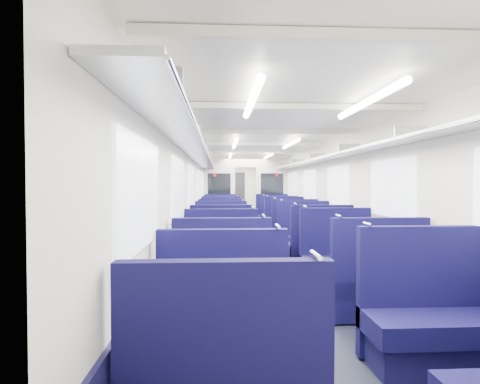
# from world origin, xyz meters

# --- Properties ---
(floor) EXTENTS (2.80, 18.00, 0.01)m
(floor) POSITION_xyz_m (0.00, 0.00, 0.00)
(floor) COLOR black
(floor) RESTS_ON ground
(ceiling) EXTENTS (2.80, 18.00, 0.01)m
(ceiling) POSITION_xyz_m (0.00, 0.00, 2.35)
(ceiling) COLOR white
(ceiling) RESTS_ON wall_left
(wall_left) EXTENTS (0.02, 18.00, 2.35)m
(wall_left) POSITION_xyz_m (-1.40, 0.00, 1.18)
(wall_left) COLOR silver
(wall_left) RESTS_ON floor
(dado_left) EXTENTS (0.03, 17.90, 0.70)m
(dado_left) POSITION_xyz_m (-1.39, 0.00, 0.35)
(dado_left) COLOR #121036
(dado_left) RESTS_ON floor
(wall_right) EXTENTS (0.02, 18.00, 2.35)m
(wall_right) POSITION_xyz_m (1.40, 0.00, 1.18)
(wall_right) COLOR silver
(wall_right) RESTS_ON floor
(dado_right) EXTENTS (0.03, 17.90, 0.70)m
(dado_right) POSITION_xyz_m (1.39, 0.00, 0.35)
(dado_right) COLOR #121036
(dado_right) RESTS_ON floor
(wall_far) EXTENTS (2.80, 0.02, 2.35)m
(wall_far) POSITION_xyz_m (0.00, 9.00, 1.18)
(wall_far) COLOR silver
(wall_far) RESTS_ON floor
(luggage_rack_left) EXTENTS (0.36, 17.40, 0.18)m
(luggage_rack_left) POSITION_xyz_m (-1.21, 0.00, 1.97)
(luggage_rack_left) COLOR #B2B5BA
(luggage_rack_left) RESTS_ON wall_left
(luggage_rack_right) EXTENTS (0.36, 17.40, 0.18)m
(luggage_rack_right) POSITION_xyz_m (1.21, 0.00, 1.97)
(luggage_rack_right) COLOR #B2B5BA
(luggage_rack_right) RESTS_ON wall_right
(windows) EXTENTS (2.78, 15.60, 0.75)m
(windows) POSITION_xyz_m (0.00, -0.46, 1.42)
(windows) COLOR white
(windows) RESTS_ON wall_left
(ceiling_fittings) EXTENTS (2.70, 16.06, 0.11)m
(ceiling_fittings) POSITION_xyz_m (0.00, -0.26, 2.29)
(ceiling_fittings) COLOR silver
(ceiling_fittings) RESTS_ON ceiling
(end_door) EXTENTS (0.75, 0.06, 2.00)m
(end_door) POSITION_xyz_m (0.00, 8.94, 1.00)
(end_door) COLOR black
(end_door) RESTS_ON floor
(bulkhead) EXTENTS (2.80, 0.10, 2.35)m
(bulkhead) POSITION_xyz_m (-0.00, 2.64, 1.23)
(bulkhead) COLOR silver
(bulkhead) RESTS_ON floor
(seat_2) EXTENTS (1.04, 0.57, 1.16)m
(seat_2) POSITION_xyz_m (-0.83, -7.22, 0.36)
(seat_2) COLOR #0F0D41
(seat_2) RESTS_ON floor
(seat_3) EXTENTS (1.04, 0.57, 1.16)m
(seat_3) POSITION_xyz_m (0.83, -7.09, 0.36)
(seat_3) COLOR #0F0D41
(seat_3) RESTS_ON floor
(seat_4) EXTENTS (1.04, 0.57, 1.16)m
(seat_4) POSITION_xyz_m (-0.83, -5.96, 0.36)
(seat_4) COLOR #0F0D41
(seat_4) RESTS_ON floor
(seat_5) EXTENTS (1.04, 0.57, 1.16)m
(seat_5) POSITION_xyz_m (0.83, -6.02, 0.36)
(seat_5) COLOR #0F0D41
(seat_5) RESTS_ON floor
(seat_6) EXTENTS (1.04, 0.57, 1.16)m
(seat_6) POSITION_xyz_m (-0.83, -4.85, 0.36)
(seat_6) COLOR #0F0D41
(seat_6) RESTS_ON floor
(seat_7) EXTENTS (1.04, 0.57, 1.16)m
(seat_7) POSITION_xyz_m (0.83, -4.72, 0.36)
(seat_7) COLOR #0F0D41
(seat_7) RESTS_ON floor
(seat_8) EXTENTS (1.04, 0.57, 1.16)m
(seat_8) POSITION_xyz_m (-0.83, -3.58, 0.36)
(seat_8) COLOR #0F0D41
(seat_8) RESTS_ON floor
(seat_9) EXTENTS (1.04, 0.57, 1.16)m
(seat_9) POSITION_xyz_m (0.83, -3.70, 0.36)
(seat_9) COLOR #0F0D41
(seat_9) RESTS_ON floor
(seat_10) EXTENTS (1.04, 0.57, 1.16)m
(seat_10) POSITION_xyz_m (-0.83, -2.52, 0.36)
(seat_10) COLOR #0F0D41
(seat_10) RESTS_ON floor
(seat_11) EXTENTS (1.04, 0.57, 1.16)m
(seat_11) POSITION_xyz_m (0.83, -2.57, 0.36)
(seat_11) COLOR #0F0D41
(seat_11) RESTS_ON floor
(seat_12) EXTENTS (1.04, 0.57, 1.16)m
(seat_12) POSITION_xyz_m (-0.83, -1.26, 0.36)
(seat_12) COLOR #0F0D41
(seat_12) RESTS_ON floor
(seat_13) EXTENTS (1.04, 0.57, 1.16)m
(seat_13) POSITION_xyz_m (0.83, -1.42, 0.36)
(seat_13) COLOR #0F0D41
(seat_13) RESTS_ON floor
(seat_14) EXTENTS (1.04, 0.57, 1.16)m
(seat_14) POSITION_xyz_m (-0.83, -0.14, 0.36)
(seat_14) COLOR #0F0D41
(seat_14) RESTS_ON floor
(seat_15) EXTENTS (1.04, 0.57, 1.16)m
(seat_15) POSITION_xyz_m (0.83, -0.22, 0.36)
(seat_15) COLOR #0F0D41
(seat_15) RESTS_ON floor
(seat_16) EXTENTS (1.04, 0.57, 1.16)m
(seat_16) POSITION_xyz_m (-0.83, 0.98, 0.36)
(seat_16) COLOR #0F0D41
(seat_16) RESTS_ON floor
(seat_17) EXTENTS (1.04, 0.57, 1.16)m
(seat_17) POSITION_xyz_m (0.83, 0.83, 0.36)
(seat_17) COLOR #0F0D41
(seat_17) RESTS_ON floor
(seat_18) EXTENTS (1.04, 0.57, 1.16)m
(seat_18) POSITION_xyz_m (-0.83, 2.05, 0.36)
(seat_18) COLOR #0F0D41
(seat_18) RESTS_ON floor
(seat_19) EXTENTS (1.04, 0.57, 1.16)m
(seat_19) POSITION_xyz_m (0.83, 2.15, 0.36)
(seat_19) COLOR #0F0D41
(seat_19) RESTS_ON floor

